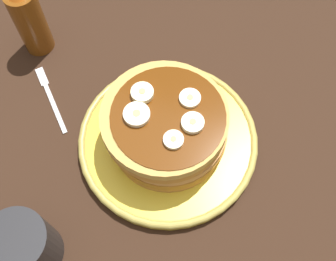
{
  "coord_description": "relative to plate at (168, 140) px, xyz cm",
  "views": [
    {
      "loc": [
        23.74,
        9.24,
        57.82
      ],
      "look_at": [
        0.0,
        0.0,
        4.43
      ],
      "focal_mm": 44.78,
      "sensor_mm": 36.0,
      "label": 1
    }
  ],
  "objects": [
    {
      "name": "banana_slice_2",
      "position": [
        3.12,
        1.96,
        8.18
      ],
      "size": [
        2.67,
        2.67,
        0.77
      ],
      "color": "#F5EEC0",
      "rests_on": "pancake_stack"
    },
    {
      "name": "ground_plane",
      "position": [
        0.0,
        0.0,
        -2.53
      ],
      "size": [
        140.0,
        140.0,
        3.0
      ],
      "primitive_type": "cube",
      "color": "black"
    },
    {
      "name": "pancake_stack",
      "position": [
        -0.0,
        -0.18,
        4.33
      ],
      "size": [
        18.1,
        17.86,
        7.42
      ],
      "color": "#B17333",
      "rests_on": "plate"
    },
    {
      "name": "plate",
      "position": [
        0.0,
        0.0,
        0.0
      ],
      "size": [
        26.59,
        26.59,
        1.92
      ],
      "color": "yellow",
      "rests_on": "ground_plane"
    },
    {
      "name": "syrup_bottle",
      "position": [
        -9.17,
        -26.79,
        5.7
      ],
      "size": [
        4.8,
        4.8,
        14.78
      ],
      "color": "brown",
      "rests_on": "ground_plane"
    },
    {
      "name": "banana_slice_4",
      "position": [
        -1.74,
        -4.38,
        8.32
      ],
      "size": [
        3.11,
        3.11,
        1.06
      ],
      "color": "#F5EEBB",
      "rests_on": "pancake_stack"
    },
    {
      "name": "banana_slice_0",
      "position": [
        0.46,
        3.43,
        8.26
      ],
      "size": [
        3.04,
        3.04,
        0.94
      ],
      "color": "#EEEAC1",
      "rests_on": "pancake_stack"
    },
    {
      "name": "banana_slice_3",
      "position": [
        1.5,
        -3.82,
        8.26
      ],
      "size": [
        3.57,
        3.57,
        0.93
      ],
      "color": "#F2E8BF",
      "rests_on": "pancake_stack"
    },
    {
      "name": "banana_slice_1",
      "position": [
        -3.39,
        1.83,
        8.15
      ],
      "size": [
        2.93,
        2.93,
        0.73
      ],
      "color": "#FAE9BE",
      "rests_on": "pancake_stack"
    },
    {
      "name": "coffee_mug",
      "position": [
        21.81,
        -10.83,
        3.65
      ],
      "size": [
        11.23,
        7.79,
        9.08
      ],
      "color": "#262628",
      "rests_on": "ground_plane"
    },
    {
      "name": "fork",
      "position": [
        -0.85,
        -20.53,
        -0.78
      ],
      "size": [
        9.6,
        10.16,
        0.5
      ],
      "color": "silver",
      "rests_on": "ground_plane"
    }
  ]
}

